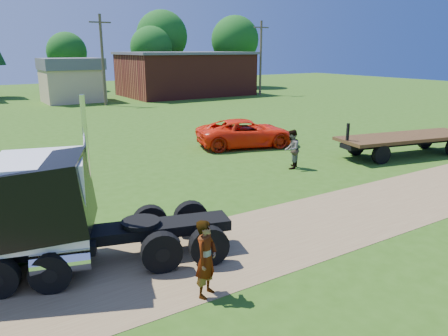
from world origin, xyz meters
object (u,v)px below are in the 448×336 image
orange_pickup (246,133)px  white_semi_tractor (49,214)px  flatbed_trailer (405,140)px  spectator_a (206,259)px

orange_pickup → white_semi_tractor: bearing=142.5°
white_semi_tractor → flatbed_trailer: white_semi_tractor is taller
white_semi_tractor → orange_pickup: bearing=51.5°
flatbed_trailer → spectator_a: 17.47m
flatbed_trailer → spectator_a: (-16.29, -6.32, 0.09)m
orange_pickup → flatbed_trailer: bearing=-121.4°
orange_pickup → spectator_a: size_ratio=3.09×
white_semi_tractor → spectator_a: bearing=-35.3°
spectator_a → white_semi_tractor: bearing=96.7°
white_semi_tractor → flatbed_trailer: (19.04, 2.98, -0.68)m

